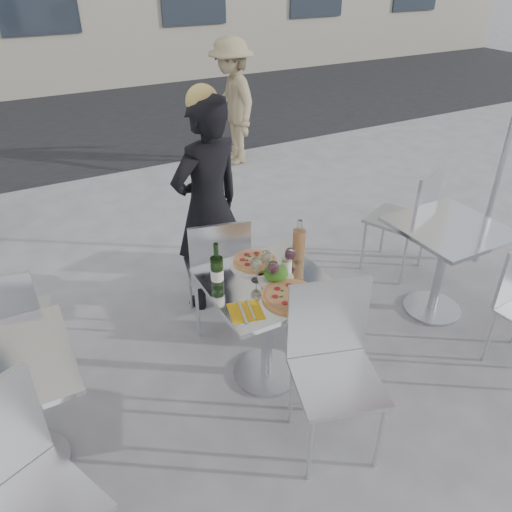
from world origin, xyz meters
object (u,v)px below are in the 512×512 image
napkin_left (246,311)px  side_table_left (4,397)px  side_table_right (445,251)px  wine_bottle (217,271)px  chair_far (218,265)px  wineglass_red_b (290,255)px  sugar_shaker (287,266)px  wineglass_red_a (273,268)px  woman_diner (208,207)px  salad_plate (276,274)px  side_chair_rfar (410,213)px  side_chair_lfar (10,318)px  wineglass_white_a (256,265)px  main_table (267,310)px  chair_near (333,356)px  pedestrian_b (232,102)px  pizza_near (290,296)px  napkin_right (326,292)px  wineglass_white_b (266,258)px  pizza_far (254,262)px  side_chair_lnear (13,485)px  carafe (299,245)px

napkin_left → side_table_left: bearing=-175.5°
side_table_right → wine_bottle: wine_bottle is taller
chair_far → wineglass_red_b: (0.24, -0.56, 0.31)m
sugar_shaker → wineglass_red_a: (-0.13, -0.06, 0.06)m
woman_diner → salad_plate: 0.95m
napkin_left → wine_bottle: bearing=111.1°
wineglass_red_a → sugar_shaker: bearing=25.5°
side_chair_rfar → side_chair_lfar: bearing=-24.8°
side_table_right → wineglass_white_a: bearing=178.2°
main_table → chair_near: size_ratio=0.76×
main_table → wineglass_white_a: 0.33m
woman_diner → side_table_right: bearing=131.3°
wineglass_white_a → wineglass_red_b: 0.24m
side_chair_rfar → sugar_shaker: side_chair_rfar is taller
pedestrian_b → wineglass_red_b: (-1.34, -3.61, 0.07)m
pizza_near → napkin_right: pizza_near is taller
side_chair_rfar → wineglass_red_a: side_chair_rfar is taller
wineglass_white_a → napkin_left: bearing=-128.8°
woman_diner → napkin_right: woman_diner is taller
wineglass_white_a → wineglass_red_b: bearing=0.7°
woman_diner → napkin_right: size_ratio=8.07×
pizza_near → wineglass_white_b: 0.30m
chair_far → pedestrian_b: (1.58, 3.06, 0.24)m
pizza_far → salad_plate: salad_plate is taller
side_chair_lfar → pedestrian_b: size_ratio=0.58×
side_chair_lfar → side_chair_lnear: (-0.08, -1.25, 0.07)m
pizza_near → wineglass_white_b: bearing=89.7°
wine_bottle → napkin_right: size_ratio=1.44×
wineglass_white_b → chair_far: bearing=100.8°
side_chair_rfar → carafe: 1.47m
sugar_shaker → chair_near: bearing=-95.9°
side_table_right → wineglass_red_b: bearing=177.8°
salad_plate → wineglass_white_a: 0.14m
pedestrian_b → carafe: pedestrian_b is taller
sugar_shaker → wine_bottle: bearing=172.2°
pizza_far → napkin_left: 0.49m
side_table_left → wineglass_white_b: bearing=3.4°
side_chair_lfar → woman_diner: size_ratio=0.55×
chair_near → sugar_shaker: chair_near is taller
side_chair_lfar → wineglass_white_b: bearing=170.7°
pedestrian_b → wineglass_red_a: 3.99m
main_table → carafe: (0.28, 0.12, 0.33)m
side_chair_lnear → salad_plate: 1.67m
pizza_near → pizza_far: (-0.02, 0.41, 0.00)m
sugar_shaker → wineglass_white_b: wineglass_white_b is taller
side_table_right → salad_plate: size_ratio=3.41×
chair_far → wineglass_white_a: bearing=103.2°
chair_far → sugar_shaker: bearing=122.3°
side_table_left → wineglass_red_a: size_ratio=4.76×
napkin_left → carafe: bearing=43.3°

